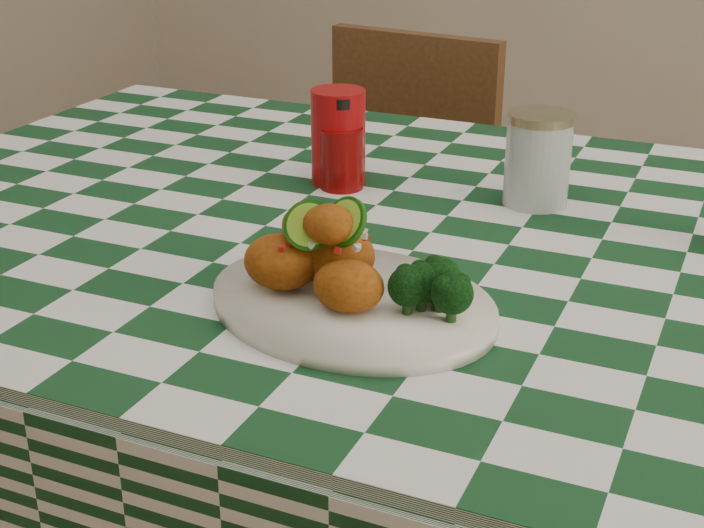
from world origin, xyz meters
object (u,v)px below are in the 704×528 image
at_px(mason_jar, 538,159).
at_px(dining_table, 422,486).
at_px(wooden_chair_left, 372,250).
at_px(fried_chicken_pile, 334,250).
at_px(plate, 352,304).
at_px(red_tumbler, 338,137).
at_px(ketchup_bottle, 342,143).

bearing_deg(mason_jar, dining_table, -120.63).
height_order(mason_jar, wooden_chair_left, mason_jar).
height_order(fried_chicken_pile, mason_jar, mason_jar).
relative_size(dining_table, plate, 5.13).
xyz_separation_m(dining_table, wooden_chair_left, (-0.37, 0.69, 0.04)).
bearing_deg(red_tumbler, fried_chicken_pile, -66.10).
height_order(plate, wooden_chair_left, wooden_chair_left).
distance_m(red_tumbler, mason_jar, 0.29).
height_order(dining_table, wooden_chair_left, wooden_chair_left).
bearing_deg(plate, ketchup_bottle, 115.93).
bearing_deg(red_tumbler, mason_jar, 5.44).
bearing_deg(dining_table, wooden_chair_left, 118.10).
bearing_deg(ketchup_bottle, mason_jar, 9.95).
relative_size(dining_table, wooden_chair_left, 1.91).
xyz_separation_m(ketchup_bottle, wooden_chair_left, (-0.19, 0.57, -0.42)).
height_order(plate, ketchup_bottle, ketchup_bottle).
xyz_separation_m(fried_chicken_pile, ketchup_bottle, (-0.15, 0.36, -0.00)).
bearing_deg(ketchup_bottle, plate, -64.07).
xyz_separation_m(fried_chicken_pile, wooden_chair_left, (-0.34, 0.93, -0.42)).
xyz_separation_m(plate, ketchup_bottle, (-0.17, 0.36, 0.06)).
bearing_deg(red_tumbler, ketchup_bottle, -54.34).
distance_m(fried_chicken_pile, wooden_chair_left, 1.08).
bearing_deg(fried_chicken_pile, dining_table, 84.90).
bearing_deg(dining_table, red_tumbler, 145.20).
height_order(dining_table, plate, plate).
xyz_separation_m(dining_table, mason_jar, (0.09, 0.16, 0.46)).
xyz_separation_m(dining_table, ketchup_bottle, (-0.18, 0.11, 0.46)).
distance_m(dining_table, red_tumbler, 0.52).
height_order(fried_chicken_pile, red_tumbler, red_tumbler).
relative_size(fried_chicken_pile, wooden_chair_left, 0.18).
distance_m(fried_chicken_pile, ketchup_bottle, 0.39).
relative_size(dining_table, red_tumbler, 12.12).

